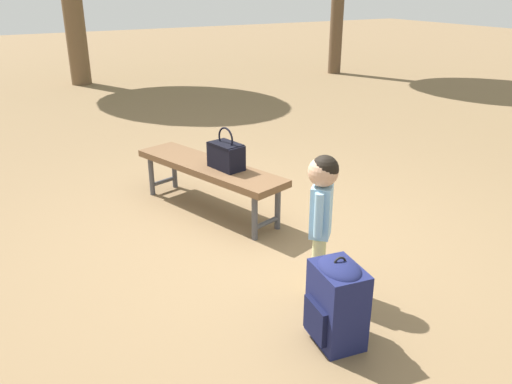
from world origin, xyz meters
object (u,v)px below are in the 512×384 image
Objects in this scene: handbag at (226,155)px; backpack_large at (337,300)px; park_bench at (209,170)px; child_standing at (322,203)px.

backpack_large is (1.89, -0.23, -0.30)m from handbag.
handbag reaches higher than backpack_large.
handbag is (0.18, 0.08, 0.18)m from park_bench.
child_standing reaches higher than park_bench.
child_standing is at bearing 154.87° from backpack_large.
child_standing is 0.66m from backpack_large.
park_bench is 2.07m from backpack_large.
backpack_large is at bearing -6.99° from handbag.
handbag is 0.38× the size of child_standing.
child_standing is (1.57, 0.08, 0.25)m from park_bench.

